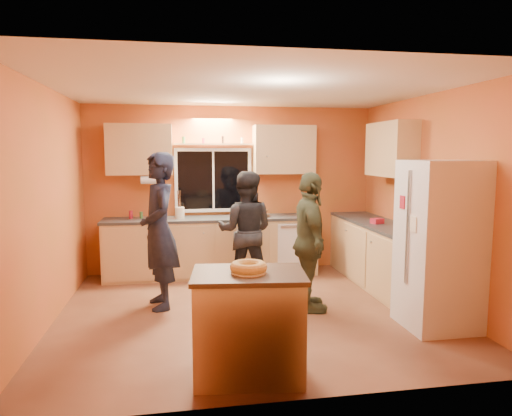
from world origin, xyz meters
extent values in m
plane|color=brown|center=(0.00, 0.00, 0.00)|extent=(4.50, 4.50, 0.00)
cube|color=#D15B35|center=(0.00, 2.00, 1.30)|extent=(4.50, 0.04, 2.60)
cube|color=#D15B35|center=(0.00, -2.00, 1.30)|extent=(4.50, 0.04, 2.60)
cube|color=#D15B35|center=(-2.25, 0.00, 1.30)|extent=(0.04, 4.00, 2.60)
cube|color=#D15B35|center=(2.25, 0.00, 1.30)|extent=(0.04, 4.00, 2.60)
cube|color=white|center=(0.00, 0.00, 2.60)|extent=(4.50, 4.00, 0.02)
cube|color=black|center=(-0.30, 1.99, 1.45)|extent=(1.10, 0.02, 0.90)
cube|color=white|center=(-0.30, 1.97, 1.45)|extent=(1.20, 0.04, 1.00)
cube|color=tan|center=(-1.40, 1.83, 1.92)|extent=(0.95, 0.33, 0.75)
cube|color=tan|center=(0.80, 1.83, 1.92)|extent=(0.95, 0.33, 0.75)
cube|color=tan|center=(2.08, 0.80, 1.92)|extent=(0.33, 1.00, 0.75)
cylinder|color=silver|center=(-1.25, 1.72, 1.48)|extent=(0.27, 0.12, 0.12)
cube|color=tan|center=(-0.35, 1.70, 0.43)|extent=(3.20, 0.60, 0.86)
cube|color=#282B2D|center=(-0.35, 1.70, 0.88)|extent=(3.24, 0.62, 0.04)
cube|color=tan|center=(1.95, 1.70, 0.43)|extent=(0.60, 0.60, 0.86)
cube|color=#282B2D|center=(1.95, 1.70, 0.88)|extent=(0.62, 0.62, 0.04)
cube|color=tan|center=(1.95, 0.50, 0.43)|extent=(0.60, 1.80, 0.86)
cube|color=#282B2D|center=(1.95, 0.50, 0.88)|extent=(0.62, 1.84, 0.04)
cube|color=silver|center=(1.89, -0.80, 0.90)|extent=(0.72, 0.70, 1.80)
cube|color=tan|center=(-0.29, -1.56, 0.43)|extent=(0.95, 0.69, 0.87)
cube|color=black|center=(-0.29, -1.56, 0.88)|extent=(0.99, 0.74, 0.04)
torus|color=#DEB35B|center=(-0.29, -1.56, 0.94)|extent=(0.31, 0.31, 0.09)
imported|color=black|center=(-1.08, 0.36, 0.94)|extent=(0.59, 0.77, 1.89)
imported|color=black|center=(0.05, 0.90, 0.82)|extent=(0.93, 0.81, 1.63)
imported|color=#373A25|center=(0.67, -0.07, 0.83)|extent=(0.46, 0.99, 1.66)
imported|color=black|center=(0.33, 1.72, 0.95)|extent=(0.48, 0.48, 0.10)
cylinder|color=#EBE1C5|center=(-0.83, 1.68, 0.99)|extent=(0.14, 0.14, 0.17)
imported|color=gray|center=(1.95, -0.30, 1.06)|extent=(0.31, 0.27, 0.32)
cube|color=#AC1A2D|center=(1.87, 0.71, 0.94)|extent=(0.19, 0.17, 0.07)
camera|label=1|loc=(-0.84, -5.18, 1.88)|focal=32.00mm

